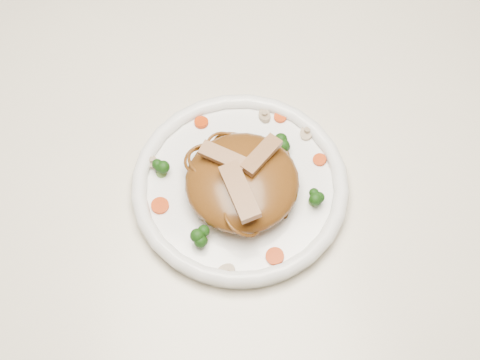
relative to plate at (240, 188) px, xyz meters
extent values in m
plane|color=brown|center=(0.00, 0.04, -0.76)|extent=(4.00, 4.00, 0.00)
cube|color=beige|center=(0.00, 0.04, -0.03)|extent=(1.20, 0.80, 0.04)
cylinder|color=brown|center=(0.54, 0.38, -0.40)|extent=(0.06, 0.06, 0.71)
cylinder|color=white|center=(0.00, 0.00, 0.00)|extent=(0.29, 0.29, 0.02)
ellipsoid|color=brown|center=(0.00, -0.01, 0.03)|extent=(0.19, 0.19, 0.05)
cube|color=#AC7951|center=(0.03, 0.01, 0.06)|extent=(0.06, 0.06, 0.01)
cube|color=#AC7951|center=(-0.02, 0.01, 0.06)|extent=(0.06, 0.05, 0.01)
cube|color=#AC7951|center=(-0.01, -0.04, 0.06)|extent=(0.04, 0.08, 0.01)
cylinder|color=red|center=(0.07, 0.09, 0.01)|extent=(0.02, 0.02, 0.00)
cylinder|color=red|center=(-0.10, -0.01, 0.01)|extent=(0.03, 0.03, 0.00)
cylinder|color=red|center=(0.11, 0.02, 0.01)|extent=(0.02, 0.02, 0.00)
cylinder|color=red|center=(-0.04, 0.10, 0.01)|extent=(0.02, 0.02, 0.00)
cylinder|color=red|center=(0.03, -0.10, 0.01)|extent=(0.02, 0.02, 0.00)
cylinder|color=beige|center=(-0.04, -0.11, 0.01)|extent=(0.03, 0.03, 0.01)
cylinder|color=beige|center=(0.10, 0.06, 0.01)|extent=(0.03, 0.03, 0.01)
cylinder|color=beige|center=(-0.11, 0.05, 0.01)|extent=(0.03, 0.03, 0.01)
cylinder|color=beige|center=(0.05, 0.10, 0.01)|extent=(0.02, 0.02, 0.01)
camera|label=1|loc=(-0.07, -0.42, 0.77)|focal=51.26mm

